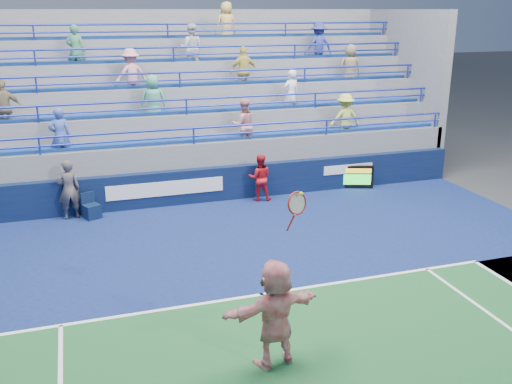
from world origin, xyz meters
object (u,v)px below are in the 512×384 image
object	(u,v)px
line_judge	(69,190)
ball_girl	(260,178)
tennis_player	(275,313)
serve_speed_board	(356,177)
judge_chair	(92,210)

from	to	relation	value
line_judge	ball_girl	bearing A→B (deg)	170.05
tennis_player	line_judge	world-z (taller)	tennis_player
line_judge	ball_girl	xyz separation A→B (m)	(5.78, -0.09, -0.14)
line_judge	tennis_player	bearing A→B (deg)	101.77
serve_speed_board	judge_chair	size ratio (longest dim) A/B	1.49
ball_girl	judge_chair	bearing A→B (deg)	15.49
serve_speed_board	tennis_player	size ratio (longest dim) A/B	0.37
judge_chair	line_judge	xyz separation A→B (m)	(-0.58, 0.16, 0.65)
serve_speed_board	tennis_player	bearing A→B (deg)	-124.87
judge_chair	line_judge	distance (m)	0.88
line_judge	ball_girl	size ratio (longest dim) A/B	1.19
serve_speed_board	tennis_player	xyz separation A→B (m)	(-6.04, -8.66, 0.57)
judge_chair	serve_speed_board	bearing A→B (deg)	1.70
judge_chair	tennis_player	distance (m)	8.85
tennis_player	ball_girl	bearing A→B (deg)	73.46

